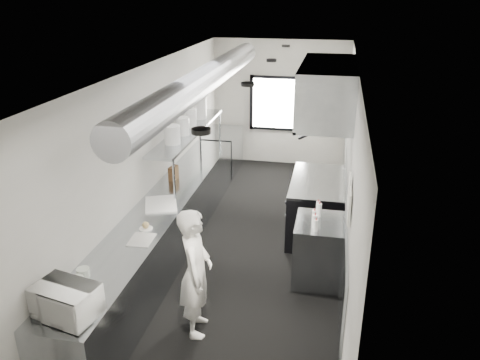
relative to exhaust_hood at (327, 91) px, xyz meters
The scene contains 35 objects.
floor 2.72m from the exhaust_hood, 147.45° to the right, with size 3.00×8.00×0.01m, color black.
ceiling 1.36m from the exhaust_hood, 147.45° to the right, with size 3.00×8.00×0.01m, color white.
wall_back 3.62m from the exhaust_hood, 108.38° to the left, with size 3.00×0.02×2.80m, color beige.
wall_front 4.93m from the exhaust_hood, 103.13° to the right, with size 3.00×0.02×2.80m, color beige.
wall_left 2.87m from the exhaust_hood, 164.91° to the right, with size 0.02×8.00×2.80m, color beige.
wall_right 1.28m from the exhaust_hood, 60.05° to the right, with size 0.02×8.00×2.80m, color beige.
wall_cladding 1.92m from the exhaust_hood, 46.22° to the right, with size 0.03×5.50×1.10m, color #969DA3.
hvac_duct 1.83m from the exhaust_hood, behind, with size 0.40×0.40×6.40m, color gray.
service_window 3.58m from the exhaust_hood, 108.57° to the left, with size 1.36×0.05×1.25m.
exhaust_hood is the anchor object (origin of this frame).
prep_counter 3.20m from the exhaust_hood, 151.89° to the right, with size 0.70×6.00×0.90m, color #969DA3.
pass_shelf 2.46m from the exhaust_hood, behind, with size 0.45×3.00×0.68m.
range 1.92m from the exhaust_hood, behind, with size 0.88×1.60×0.94m.
bottle_station 2.39m from the exhaust_hood, 87.82° to the right, with size 0.65×0.80×0.90m, color #969DA3.
far_work_table 3.88m from the exhaust_hood, 131.94° to the left, with size 0.70×1.20×0.90m, color #969DA3.
notice_sheet_a 2.09m from the exhaust_hood, 78.88° to the right, with size 0.02×0.28×0.38m, color silver.
notice_sheet_b 2.43m from the exhaust_hood, 80.58° to the right, with size 0.02×0.28×0.38m, color silver.
line_cook 3.44m from the exhaust_hood, 115.03° to the right, with size 0.58×0.38×1.59m, color silver.
microwave 4.67m from the exhaust_hood, 119.92° to the right, with size 0.55×0.42×0.33m, color white.
deli_tub_a 4.40m from the exhaust_hood, 125.31° to the right, with size 0.13×0.13×0.10m, color beige.
deli_tub_b 4.29m from the exhaust_hood, 126.68° to the right, with size 0.14×0.14×0.10m, color beige.
newspaper 3.49m from the exhaust_hood, 131.97° to the right, with size 0.29×0.36×0.01m, color silver.
small_plate 3.34m from the exhaust_hood, 136.34° to the right, with size 0.18×0.18×0.01m, color white.
pastry 3.32m from the exhaust_hood, 136.34° to the right, with size 0.09×0.09×0.09m, color tan.
cutting_board 2.99m from the exhaust_hood, 149.50° to the right, with size 0.44×0.59×0.02m, color silver.
knife_block 2.77m from the exhaust_hood, behind, with size 0.09×0.21×0.22m, color brown.
plate_stack_a 2.45m from the exhaust_hood, 167.66° to the right, with size 0.25×0.25×0.29m, color white.
plate_stack_b 2.39m from the exhaust_hood, behind, with size 0.22×0.22×0.29m, color white.
plate_stack_c 2.45m from the exhaust_hood, 168.53° to the left, with size 0.23×0.23×0.33m, color white.
plate_stack_d 2.62m from the exhaust_hood, 155.11° to the left, with size 0.26×0.26×0.40m, color white.
squeeze_bottle_a 2.19m from the exhaust_hood, 89.80° to the right, with size 0.05×0.05×0.16m, color silver.
squeeze_bottle_b 2.12m from the exhaust_hood, 90.44° to the right, with size 0.06×0.06×0.19m, color silver.
squeeze_bottle_c 2.01m from the exhaust_hood, 91.15° to the right, with size 0.06×0.06×0.18m, color silver.
squeeze_bottle_d 1.87m from the exhaust_hood, 88.79° to the right, with size 0.07×0.07×0.20m, color silver.
squeeze_bottle_e 1.79m from the exhaust_hood, 89.84° to the right, with size 0.05×0.05×0.16m, color silver.
Camera 1 is at (1.24, -6.53, 3.84)m, focal length 35.67 mm.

